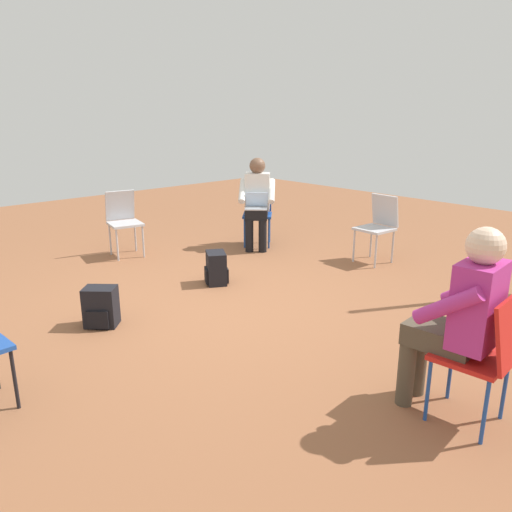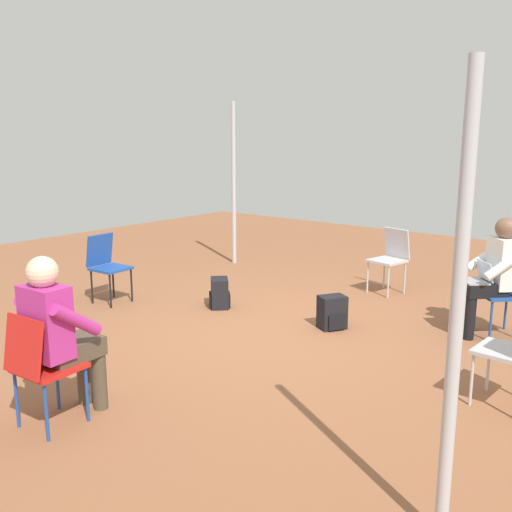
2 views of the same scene
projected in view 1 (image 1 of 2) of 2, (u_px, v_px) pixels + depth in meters
ground_plane at (220, 306)px, 4.94m from camera, size 14.19×14.19×0.00m
chair_northeast at (258, 210)px, 7.11m from camera, size 0.58×0.58×0.85m
chair_east at (378, 223)px, 6.27m from camera, size 0.46×0.42×0.85m
chair_north at (123, 218)px, 6.56m from camera, size 0.48×0.51×0.85m
chair_south at (485, 351)px, 2.95m from camera, size 0.43×0.46×0.85m
person_with_laptop at (257, 198)px, 6.89m from camera, size 0.64×0.64×1.24m
person_in_magenta at (460, 313)px, 3.00m from camera, size 0.52×0.54×1.24m
backpack_near_laptop_user at (216, 270)px, 5.55m from camera, size 0.31×0.34×0.36m
backpack_by_empty_chair at (101, 309)px, 4.46m from camera, size 0.34×0.34×0.36m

